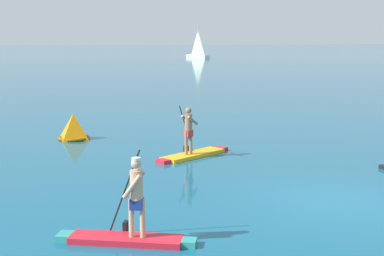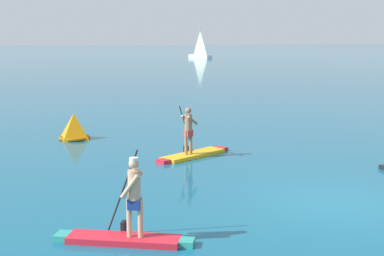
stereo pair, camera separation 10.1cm
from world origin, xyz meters
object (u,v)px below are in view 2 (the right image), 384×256
(paddleboarder_near_left, at_px, (126,225))
(paddleboarder_mid_center, at_px, (192,148))
(sailboat_right_horizon, at_px, (200,54))
(race_marker_buoy, at_px, (74,128))

(paddleboarder_near_left, distance_m, paddleboarder_mid_center, 8.33)
(paddleboarder_mid_center, relative_size, sailboat_right_horizon, 0.49)
(paddleboarder_mid_center, distance_m, race_marker_buoy, 5.83)
(paddleboarder_near_left, bearing_deg, sailboat_right_horizon, -83.51)
(paddleboarder_near_left, bearing_deg, race_marker_buoy, -65.12)
(paddleboarder_near_left, height_order, sailboat_right_horizon, sailboat_right_horizon)
(paddleboarder_mid_center, bearing_deg, sailboat_right_horizon, 42.40)
(paddleboarder_mid_center, bearing_deg, paddleboarder_near_left, -145.86)
(paddleboarder_near_left, xyz_separation_m, sailboat_right_horizon, (20.22, 90.51, 0.40))
(race_marker_buoy, bearing_deg, paddleboarder_near_left, -84.20)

